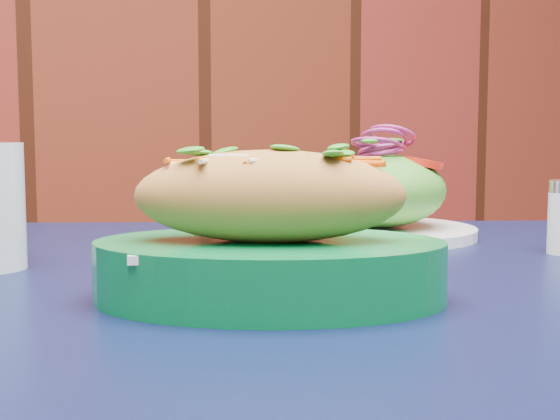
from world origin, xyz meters
name	(u,v)px	position (x,y,z in m)	size (l,w,h in m)	color
cafe_table	(268,383)	(0.07, 1.82, 0.66)	(1.04, 1.04, 0.75)	black
banh_mi_basket	(270,241)	(0.04, 1.74, 0.79)	(0.30, 0.26, 0.12)	#056730
salad_plate	(379,197)	(0.29, 2.00, 0.80)	(0.22, 0.22, 0.12)	white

